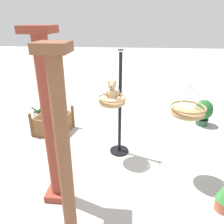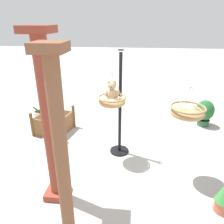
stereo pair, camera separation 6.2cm
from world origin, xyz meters
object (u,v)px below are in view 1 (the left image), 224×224
at_px(greenhouse_pillar_right, 65,168).
at_px(greenhouse_pillar_far_back, 50,127).
at_px(wooden_planter_box, 53,123).
at_px(potted_plant_fern_front, 203,111).
at_px(display_pole_central, 120,124).
at_px(teddy_bear, 112,92).
at_px(potted_plant_tall_leafy, 39,114).
at_px(hanging_basket_with_teddy, 112,101).
at_px(hanging_basket_left_high, 188,111).

distance_m(greenhouse_pillar_right, greenhouse_pillar_far_back, 1.01).
height_order(wooden_planter_box, potted_plant_fern_front, potted_plant_fern_front).
relative_size(display_pole_central, teddy_bear, 5.60).
bearing_deg(greenhouse_pillar_far_back, potted_plant_tall_leafy, -62.56).
height_order(greenhouse_pillar_far_back, potted_plant_fern_front, greenhouse_pillar_far_back).
bearing_deg(potted_plant_fern_front, greenhouse_pillar_far_back, 43.27).
height_order(greenhouse_pillar_far_back, wooden_planter_box, greenhouse_pillar_far_back).
bearing_deg(greenhouse_pillar_far_back, display_pole_central, -123.57).
bearing_deg(potted_plant_tall_leafy, display_pole_central, 147.43).
distance_m(teddy_bear, wooden_planter_box, 2.42).
distance_m(hanging_basket_with_teddy, greenhouse_pillar_far_back, 1.51).
bearing_deg(greenhouse_pillar_right, hanging_basket_left_high, -137.31).
bearing_deg(wooden_planter_box, hanging_basket_left_high, 152.69).
xyz_separation_m(teddy_bear, potted_plant_fern_front, (-2.50, -1.93, -1.14)).
xyz_separation_m(greenhouse_pillar_right, wooden_planter_box, (1.37, -3.22, -1.04)).
height_order(display_pole_central, wooden_planter_box, display_pole_central).
xyz_separation_m(greenhouse_pillar_far_back, wooden_planter_box, (0.88, -2.33, -1.10)).
distance_m(display_pole_central, greenhouse_pillar_far_back, 1.91).
relative_size(greenhouse_pillar_right, potted_plant_tall_leafy, 4.99).
bearing_deg(greenhouse_pillar_right, display_pole_central, -102.05).
bearing_deg(hanging_basket_with_teddy, wooden_planter_box, -31.97).
bearing_deg(potted_plant_tall_leafy, hanging_basket_with_teddy, 142.16).
relative_size(display_pole_central, potted_plant_fern_front, 3.06).
xyz_separation_m(hanging_basket_with_teddy, greenhouse_pillar_far_back, (0.85, 1.25, 0.00)).
bearing_deg(wooden_planter_box, display_pole_central, 156.19).
distance_m(hanging_basket_with_teddy, greenhouse_pillar_right, 2.17).
bearing_deg(display_pole_central, teddy_bear, 61.08).
bearing_deg(wooden_planter_box, hanging_basket_with_teddy, 148.03).
bearing_deg(potted_plant_fern_front, hanging_basket_left_high, 65.24).
relative_size(hanging_basket_with_teddy, greenhouse_pillar_right, 0.26).
xyz_separation_m(greenhouse_pillar_right, greenhouse_pillar_far_back, (0.49, -0.89, 0.06)).
relative_size(hanging_basket_with_teddy, teddy_bear, 1.71).
height_order(teddy_bear, potted_plant_tall_leafy, teddy_bear).
relative_size(greenhouse_pillar_far_back, potted_plant_fern_front, 3.67).
bearing_deg(teddy_bear, potted_plant_tall_leafy, -38.15).
bearing_deg(potted_plant_tall_leafy, teddy_bear, 141.85).
bearing_deg(potted_plant_tall_leafy, greenhouse_pillar_far_back, 117.44).
bearing_deg(potted_plant_fern_front, wooden_planter_box, 11.01).
bearing_deg(hanging_basket_left_high, teddy_bear, -20.12).
xyz_separation_m(display_pole_central, wooden_planter_box, (1.88, -0.83, -0.45)).
bearing_deg(display_pole_central, greenhouse_pillar_right, 77.95).
bearing_deg(greenhouse_pillar_right, potted_plant_fern_front, -125.34).
relative_size(hanging_basket_left_high, potted_plant_fern_front, 0.80).
relative_size(teddy_bear, potted_plant_tall_leafy, 0.77).
bearing_deg(hanging_basket_with_teddy, display_pole_central, -120.96).
height_order(hanging_basket_with_teddy, greenhouse_pillar_far_back, greenhouse_pillar_far_back).
bearing_deg(potted_plant_tall_leafy, potted_plant_fern_front, 179.51).
height_order(hanging_basket_left_high, greenhouse_pillar_far_back, greenhouse_pillar_far_back).
distance_m(wooden_planter_box, potted_plant_fern_front, 4.32).
relative_size(greenhouse_pillar_right, wooden_planter_box, 2.57).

